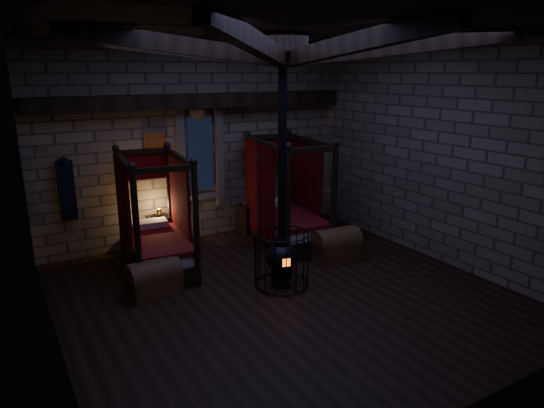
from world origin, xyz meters
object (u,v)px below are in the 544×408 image
bed_left (157,242)px  trunk_right (336,246)px  bed_right (286,218)px  trunk_left (154,279)px  stove (282,253)px

bed_left → trunk_right: size_ratio=2.28×
bed_right → trunk_left: 3.48m
trunk_left → bed_right: bearing=10.8°
bed_right → trunk_right: bed_right is taller
trunk_right → bed_right: bearing=107.6°
trunk_left → trunk_right: trunk_right is taller
bed_right → trunk_right: bearing=-71.0°
bed_right → trunk_right: size_ratio=2.39×
bed_left → trunk_right: bed_left is taller
bed_right → trunk_left: bed_right is taller
stove → bed_left: bearing=144.9°
trunk_left → stove: bearing=-28.6°
bed_right → stove: (-1.26, -1.86, 0.04)m
trunk_left → trunk_right: 3.62m
bed_right → bed_left: bearing=-173.4°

